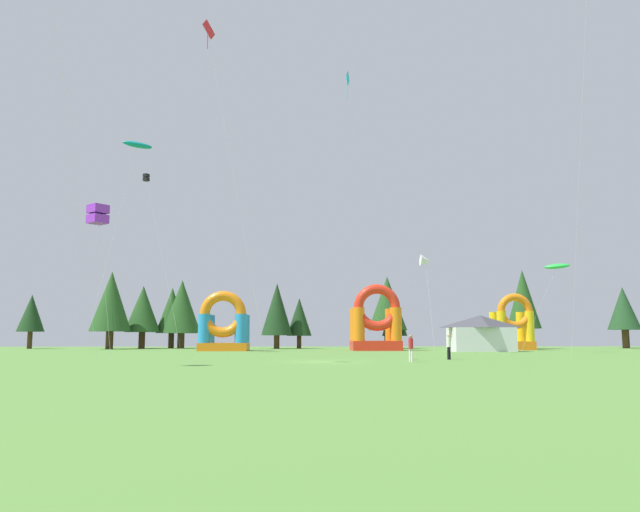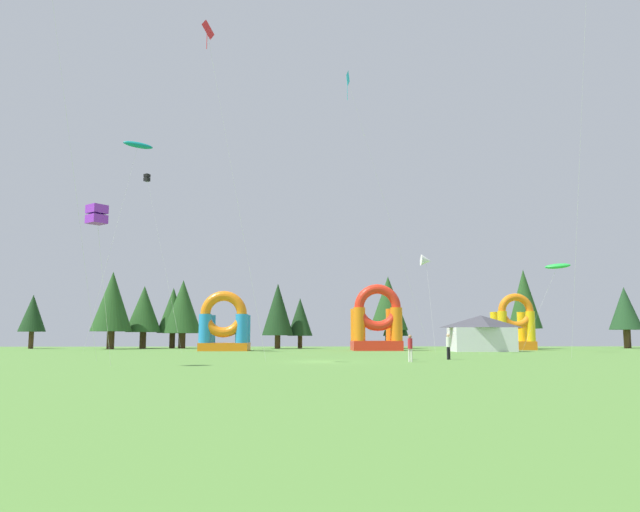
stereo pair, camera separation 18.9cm
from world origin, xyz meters
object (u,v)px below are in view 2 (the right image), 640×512
Objects in this scene: person_left_edge at (410,346)px; inflatable_yellow_castle at (514,329)px; festival_tent at (481,333)px; person_near_camera at (448,344)px; kite_white_delta at (426,261)px; kite_purple_box at (97,215)px; kite_green_parafoil at (558,266)px; kite_red_diamond at (207,35)px; inflatable_red_slide at (224,329)px; kite_black_box at (147,179)px; kite_teal_parafoil at (138,145)px; inflatable_blue_arch at (377,326)px; kite_cyan_diamond at (347,82)px.

person_left_edge is 0.26× the size of inflatable_yellow_castle.
festival_tent is (-5.92, -7.13, -0.60)m from inflatable_yellow_castle.
person_near_camera is at bearing -111.50° from festival_tent.
kite_white_delta reaches higher than kite_purple_box.
festival_tent is (-6.78, 4.00, -6.68)m from kite_green_parafoil.
inflatable_yellow_castle is (31.16, 34.54, -18.32)m from kite_red_diamond.
inflatable_red_slide reaches higher than festival_tent.
kite_black_box reaches higher than kite_white_delta.
inflatable_yellow_castle is at bearing 14.76° from kite_teal_parafoil.
kite_red_diamond is 36.48m from inflatable_red_slide.
inflatable_blue_arch is at bearing 59.33° from person_near_camera.
inflatable_blue_arch is 16.55m from inflatable_yellow_castle.
kite_cyan_diamond is 31.76m from kite_purple_box.
kite_cyan_diamond reaches higher than kite_green_parafoil.
kite_purple_box reaches higher than inflatable_red_slide.
person_near_camera is 0.27× the size of inflatable_yellow_castle.
festival_tent is (29.99, 32.69, -6.10)m from kite_purple_box.
person_near_camera is 33.58m from inflatable_yellow_castle.
kite_green_parafoil is 0.47× the size of kite_black_box.
kite_white_delta is 30.50m from person_left_edge.
kite_cyan_diamond is at bearing 55.68° from kite_purple_box.
inflatable_yellow_castle is (16.38, 2.39, -0.26)m from inflatable_blue_arch.
kite_red_diamond reaches higher than inflatable_blue_arch.
inflatable_red_slide is at bearing 166.78° from kite_green_parafoil.
inflatable_blue_arch reaches higher than inflatable_red_slide.
inflatable_red_slide is (2.65, 36.71, -5.58)m from kite_purple_box.
kite_green_parafoil is 12.71m from inflatable_yellow_castle.
kite_green_parafoil is 5.39× the size of person_left_edge.
person_left_edge is 29.58m from festival_tent.
kite_cyan_diamond is at bearing -144.75° from festival_tent.
kite_teal_parafoil is 2.89× the size of inflatable_blue_arch.
kite_teal_parafoil is at bearing -161.21° from inflatable_blue_arch.
kite_purple_box is (5.49, -28.92, -12.73)m from kite_teal_parafoil.
kite_cyan_diamond is (-21.61, -6.49, 16.31)m from kite_green_parafoil.
person_left_edge is (2.48, -16.38, -23.89)m from kite_cyan_diamond.
kite_red_diamond reaches higher than person_near_camera.
kite_cyan_diamond is 20.29m from kite_red_diamond.
kite_white_delta is (-12.16, 5.51, 1.18)m from kite_green_parafoil.
inflatable_yellow_castle is at bearing 50.32° from festival_tent.
kite_cyan_diamond is 27.22m from inflatable_blue_arch.
kite_teal_parafoil is 1.12× the size of kite_black_box.
kite_purple_box is (-15.16, -22.21, -16.90)m from kite_cyan_diamond.
kite_purple_box is at bearing -79.24° from kite_teal_parafoil.
inflatable_yellow_castle reaches higher than person_left_edge.
kite_red_diamond is 23.65m from person_left_edge.
person_left_edge is (-3.33, -3.95, -0.05)m from person_near_camera.
kite_cyan_diamond reaches higher than person_near_camera.
inflatable_blue_arch is at bearing 18.79° from kite_teal_parafoil.
kite_red_diamond is at bearing -124.48° from kite_white_delta.
kite_purple_box is 5.09× the size of person_left_edge.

